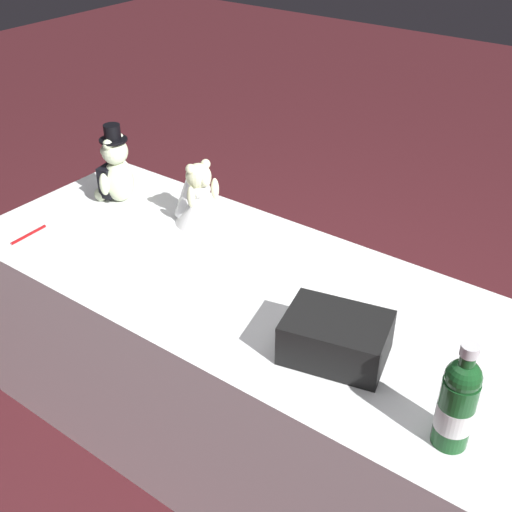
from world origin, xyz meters
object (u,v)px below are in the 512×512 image
at_px(signing_pen, 27,235).
at_px(teddy_bear_bride, 197,196).
at_px(teddy_bear_groom, 115,171).
at_px(champagne_bottle, 457,402).
at_px(gift_case_black, 336,338).

bearing_deg(signing_pen, teddy_bear_bride, -132.18).
bearing_deg(teddy_bear_groom, teddy_bear_bride, -170.13).
relative_size(teddy_bear_bride, champagne_bottle, 0.82).
relative_size(teddy_bear_bride, signing_pen, 1.51).
bearing_deg(signing_pen, gift_case_black, -175.01).
height_order(teddy_bear_groom, signing_pen, teddy_bear_groom).
bearing_deg(teddy_bear_groom, gift_case_black, 165.97).
distance_m(teddy_bear_groom, teddy_bear_bride, 0.34).
relative_size(teddy_bear_groom, signing_pen, 1.95).
distance_m(teddy_bear_bride, gift_case_black, 0.82).
xyz_separation_m(champagne_bottle, gift_case_black, (0.35, -0.10, -0.06)).
xyz_separation_m(teddy_bear_bride, gift_case_black, (-0.75, 0.33, -0.03)).
height_order(teddy_bear_bride, champagne_bottle, champagne_bottle).
height_order(champagne_bottle, gift_case_black, champagne_bottle).
height_order(champagne_bottle, signing_pen, champagne_bottle).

